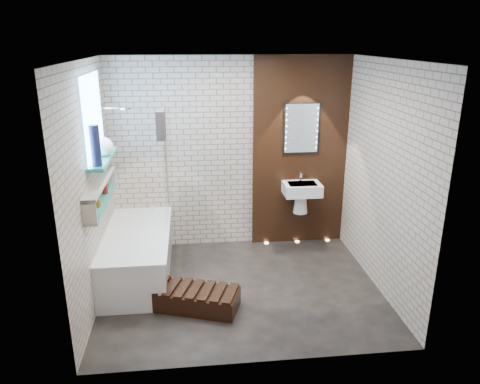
{
  "coord_description": "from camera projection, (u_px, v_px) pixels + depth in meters",
  "views": [
    {
      "loc": [
        -0.54,
        -4.73,
        2.81
      ],
      "look_at": [
        0.0,
        0.15,
        1.15
      ],
      "focal_mm": 34.35,
      "sensor_mm": 36.0,
      "label": 1
    }
  ],
  "objects": [
    {
      "name": "clerestory_window",
      "position": [
        94.0,
        126.0,
        4.96
      ],
      "size": [
        0.18,
        1.0,
        0.94
      ],
      "color": "#7FADE0",
      "rests_on": "room_shell"
    },
    {
      "name": "bath_screen",
      "position": [
        165.0,
        166.0,
        5.74
      ],
      "size": [
        0.01,
        0.78,
        1.4
      ],
      "primitive_type": "cube",
      "color": "white",
      "rests_on": "bathtub"
    },
    {
      "name": "towel",
      "position": [
        161.0,
        125.0,
        5.29
      ],
      "size": [
        0.1,
        0.26,
        0.33
      ],
      "primitive_type": "cube",
      "color": "black",
      "rests_on": "bath_screen"
    },
    {
      "name": "shower_head",
      "position": [
        126.0,
        108.0,
        5.52
      ],
      "size": [
        0.18,
        0.18,
        0.02
      ],
      "primitive_type": "cylinder",
      "color": "silver",
      "rests_on": "room_shell"
    },
    {
      "name": "sill_vases",
      "position": [
        101.0,
        146.0,
        4.97
      ],
      "size": [
        0.22,
        0.68,
        0.43
      ],
      "color": "#248473",
      "rests_on": "clerestory_window"
    },
    {
      "name": "bathtub",
      "position": [
        138.0,
        254.0,
        5.61
      ],
      "size": [
        0.79,
        1.74,
        0.7
      ],
      "color": "white",
      "rests_on": "ground"
    },
    {
      "name": "washbasin",
      "position": [
        302.0,
        193.0,
        6.26
      ],
      "size": [
        0.5,
        0.36,
        0.58
      ],
      "color": "white",
      "rests_on": "walnut_panel"
    },
    {
      "name": "walnut_step",
      "position": [
        195.0,
        299.0,
        5.0
      ],
      "size": [
        1.01,
        0.69,
        0.21
      ],
      "primitive_type": "cube",
      "rotation": [
        0.0,
        0.0,
        -0.33
      ],
      "color": "black",
      "rests_on": "ground"
    },
    {
      "name": "display_niche",
      "position": [
        101.0,
        193.0,
        5.0
      ],
      "size": [
        0.14,
        1.3,
        0.26
      ],
      "color": "#248473",
      "rests_on": "room_shell"
    },
    {
      "name": "room_shell",
      "position": [
        242.0,
        183.0,
        4.99
      ],
      "size": [
        3.24,
        3.2,
        2.6
      ],
      "color": "#BBA494",
      "rests_on": "ground"
    },
    {
      "name": "floor_uplights",
      "position": [
        297.0,
        241.0,
        6.63
      ],
      "size": [
        0.96,
        0.06,
        0.01
      ],
      "color": "#FFD899",
      "rests_on": "ground"
    },
    {
      "name": "walnut_panel",
      "position": [
        300.0,
        153.0,
        6.28
      ],
      "size": [
        1.3,
        0.06,
        2.6
      ],
      "primitive_type": "cube",
      "color": "black",
      "rests_on": "ground"
    },
    {
      "name": "niche_bottles",
      "position": [
        103.0,
        192.0,
        5.1
      ],
      "size": [
        0.06,
        0.51,
        0.15
      ],
      "color": "maroon",
      "rests_on": "display_niche"
    },
    {
      "name": "ground",
      "position": [
        241.0,
        288.0,
        5.41
      ],
      "size": [
        3.2,
        3.2,
        0.0
      ],
      "primitive_type": "plane",
      "color": "black",
      "rests_on": "ground"
    },
    {
      "name": "led_mirror",
      "position": [
        302.0,
        128.0,
        6.14
      ],
      "size": [
        0.5,
        0.02,
        0.7
      ],
      "color": "black",
      "rests_on": "walnut_panel"
    }
  ]
}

